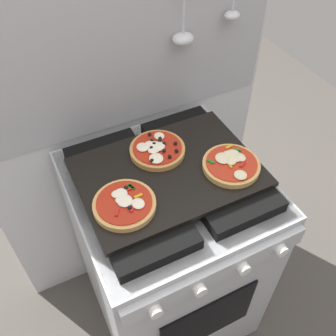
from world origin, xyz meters
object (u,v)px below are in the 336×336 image
at_px(stove, 168,252).
at_px(pizza_center, 157,149).
at_px(pizza_left, 125,204).
at_px(pizza_right, 231,164).
at_px(baking_tray, 168,172).

xyz_separation_m(stove, pizza_center, (0.00, 0.09, 0.48)).
height_order(pizza_left, pizza_right, pizza_left).
bearing_deg(baking_tray, pizza_left, -157.40).
distance_m(stove, baking_tray, 0.46).
height_order(baking_tray, pizza_center, pizza_center).
bearing_deg(pizza_center, stove, -92.64).
height_order(baking_tray, pizza_right, pizza_right).
distance_m(baking_tray, pizza_left, 0.18).
height_order(baking_tray, pizza_left, pizza_left).
bearing_deg(pizza_left, baking_tray, 22.60).
bearing_deg(pizza_center, pizza_left, -137.90).
xyz_separation_m(stove, pizza_left, (-0.17, -0.07, 0.48)).
height_order(stove, baking_tray, baking_tray).
distance_m(pizza_left, pizza_center, 0.23).
distance_m(baking_tray, pizza_center, 0.09).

